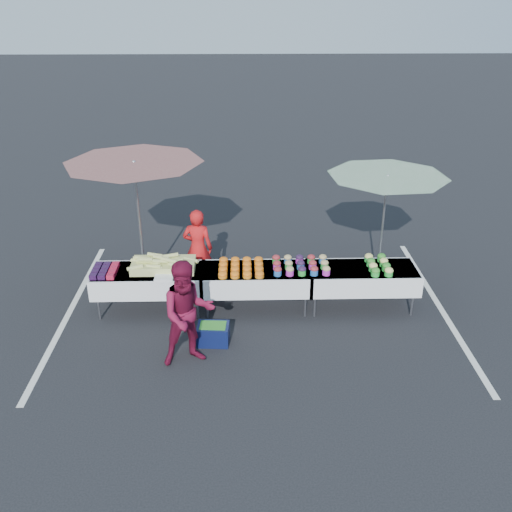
{
  "coord_description": "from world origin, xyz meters",
  "views": [
    {
      "loc": [
        -0.21,
        -8.52,
        5.07
      ],
      "look_at": [
        0.0,
        0.0,
        1.0
      ],
      "focal_mm": 40.0,
      "sensor_mm": 36.0,
      "label": 1
    }
  ],
  "objects_px": {
    "vendor": "(198,248)",
    "umbrella_left": "(135,173)",
    "table_center": "(256,278)",
    "umbrella_right": "(387,185)",
    "customer": "(188,314)",
    "table_right": "(362,277)",
    "storage_bin": "(213,333)",
    "table_left": "(149,279)"
  },
  "relations": [
    {
      "from": "table_center",
      "to": "customer",
      "type": "distance_m",
      "value": 1.83
    },
    {
      "from": "table_left",
      "to": "vendor",
      "type": "height_order",
      "value": "vendor"
    },
    {
      "from": "umbrella_left",
      "to": "umbrella_right",
      "type": "bearing_deg",
      "value": -0.0
    },
    {
      "from": "umbrella_right",
      "to": "umbrella_left",
      "type": "bearing_deg",
      "value": 180.0
    },
    {
      "from": "customer",
      "to": "umbrella_left",
      "type": "xyz_separation_m",
      "value": [
        -1.01,
        2.3,
        1.38
      ]
    },
    {
      "from": "table_center",
      "to": "vendor",
      "type": "height_order",
      "value": "vendor"
    },
    {
      "from": "storage_bin",
      "to": "vendor",
      "type": "bearing_deg",
      "value": 103.9
    },
    {
      "from": "table_right",
      "to": "vendor",
      "type": "relative_size",
      "value": 1.25
    },
    {
      "from": "table_right",
      "to": "storage_bin",
      "type": "xyz_separation_m",
      "value": [
        -2.49,
        -1.04,
        -0.42
      ]
    },
    {
      "from": "customer",
      "to": "table_center",
      "type": "bearing_deg",
      "value": 39.88
    },
    {
      "from": "vendor",
      "to": "umbrella_right",
      "type": "height_order",
      "value": "umbrella_right"
    },
    {
      "from": "umbrella_left",
      "to": "umbrella_right",
      "type": "xyz_separation_m",
      "value": [
        4.3,
        -0.0,
        -0.25
      ]
    },
    {
      "from": "umbrella_left",
      "to": "table_right",
      "type": "bearing_deg",
      "value": -11.81
    },
    {
      "from": "umbrella_left",
      "to": "customer",
      "type": "bearing_deg",
      "value": -66.24
    },
    {
      "from": "table_right",
      "to": "vendor",
      "type": "distance_m",
      "value": 2.98
    },
    {
      "from": "vendor",
      "to": "table_right",
      "type": "bearing_deg",
      "value": 170.91
    },
    {
      "from": "table_center",
      "to": "umbrella_right",
      "type": "xyz_separation_m",
      "value": [
        2.28,
        0.8,
        1.36
      ]
    },
    {
      "from": "table_left",
      "to": "umbrella_left",
      "type": "relative_size",
      "value": 0.77
    },
    {
      "from": "table_center",
      "to": "umbrella_right",
      "type": "height_order",
      "value": "umbrella_right"
    },
    {
      "from": "table_left",
      "to": "table_center",
      "type": "xyz_separation_m",
      "value": [
        1.8,
        0.0,
        0.0
      ]
    },
    {
      "from": "table_right",
      "to": "umbrella_right",
      "type": "xyz_separation_m",
      "value": [
        0.48,
        0.8,
        1.36
      ]
    },
    {
      "from": "table_left",
      "to": "storage_bin",
      "type": "bearing_deg",
      "value": -43.08
    },
    {
      "from": "storage_bin",
      "to": "umbrella_left",
      "type": "bearing_deg",
      "value": 129.84
    },
    {
      "from": "table_center",
      "to": "customer",
      "type": "bearing_deg",
      "value": -124.06
    },
    {
      "from": "storage_bin",
      "to": "table_right",
      "type": "bearing_deg",
      "value": 26.4
    },
    {
      "from": "table_right",
      "to": "table_left",
      "type": "bearing_deg",
      "value": 180.0
    },
    {
      "from": "table_center",
      "to": "umbrella_right",
      "type": "distance_m",
      "value": 2.77
    },
    {
      "from": "umbrella_right",
      "to": "storage_bin",
      "type": "relative_size",
      "value": 5.11
    },
    {
      "from": "table_right",
      "to": "umbrella_left",
      "type": "relative_size",
      "value": 0.77
    },
    {
      "from": "table_center",
      "to": "table_right",
      "type": "xyz_separation_m",
      "value": [
        1.8,
        0.0,
        0.0
      ]
    },
    {
      "from": "customer",
      "to": "umbrella_left",
      "type": "distance_m",
      "value": 2.86
    },
    {
      "from": "vendor",
      "to": "table_left",
      "type": "bearing_deg",
      "value": 57.86
    },
    {
      "from": "vendor",
      "to": "umbrella_right",
      "type": "distance_m",
      "value": 3.52
    },
    {
      "from": "table_center",
      "to": "storage_bin",
      "type": "xyz_separation_m",
      "value": [
        -0.69,
        -1.04,
        -0.42
      ]
    },
    {
      "from": "vendor",
      "to": "umbrella_left",
      "type": "xyz_separation_m",
      "value": [
        -0.99,
        -0.09,
        1.45
      ]
    },
    {
      "from": "vendor",
      "to": "umbrella_left",
      "type": "distance_m",
      "value": 1.76
    },
    {
      "from": "table_left",
      "to": "table_center",
      "type": "bearing_deg",
      "value": 0.0
    },
    {
      "from": "table_left",
      "to": "umbrella_right",
      "type": "relative_size",
      "value": 0.71
    },
    {
      "from": "table_right",
      "to": "storage_bin",
      "type": "height_order",
      "value": "table_right"
    },
    {
      "from": "umbrella_left",
      "to": "storage_bin",
      "type": "bearing_deg",
      "value": -53.99
    },
    {
      "from": "vendor",
      "to": "table_center",
      "type": "bearing_deg",
      "value": 147.6
    },
    {
      "from": "customer",
      "to": "table_right",
      "type": "bearing_deg",
      "value": 12.0
    }
  ]
}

